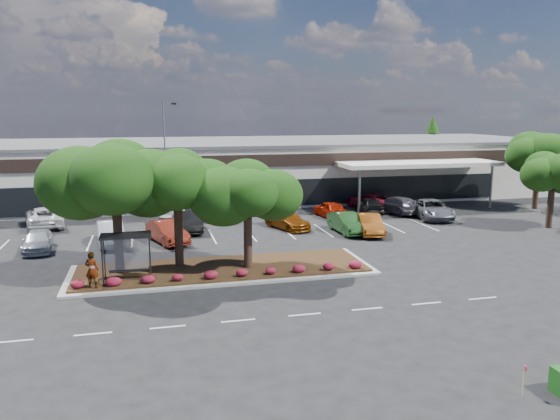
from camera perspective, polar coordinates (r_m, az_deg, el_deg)
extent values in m
plane|color=black|center=(29.93, -1.08, -8.32)|extent=(160.00, 160.00, 0.00)
cube|color=white|center=(62.33, -8.02, 4.18)|extent=(80.00, 20.00, 6.00)
cube|color=#545457|center=(62.08, -8.09, 7.03)|extent=(80.40, 20.40, 0.30)
cube|color=black|center=(52.21, -6.92, 5.02)|extent=(80.00, 0.25, 1.20)
cube|color=black|center=(52.60, -6.85, 1.54)|extent=(60.00, 0.18, 2.60)
cube|color=red|center=(51.77, -13.54, 4.76)|extent=(6.00, 0.12, 1.00)
cube|color=white|center=(55.96, 14.26, 4.72)|extent=(16.00, 5.00, 0.40)
cylinder|color=slate|center=(51.48, 8.29, 1.88)|extent=(0.24, 0.24, 4.20)
cylinder|color=slate|center=(58.17, 21.19, 2.25)|extent=(0.24, 0.24, 4.20)
cube|color=#A1A19C|center=(33.33, -5.98, -6.28)|extent=(18.00, 6.00, 0.15)
cube|color=#47341A|center=(33.29, -5.99, -6.07)|extent=(17.20, 5.20, 0.12)
cube|color=silver|center=(26.17, -26.11, -12.20)|extent=(1.60, 0.12, 0.01)
cube|color=silver|center=(25.65, -18.96, -12.14)|extent=(1.60, 0.12, 0.01)
cube|color=silver|center=(25.53, -11.64, -11.89)|extent=(1.60, 0.12, 0.01)
cube|color=silver|center=(25.81, -4.38, -11.45)|extent=(1.60, 0.12, 0.01)
cube|color=silver|center=(26.47, 2.59, -10.85)|extent=(1.60, 0.12, 0.01)
cube|color=silver|center=(27.50, 9.10, -10.15)|extent=(1.60, 0.12, 0.01)
cube|color=silver|center=(28.84, 15.06, -9.40)|extent=(1.60, 0.12, 0.01)
cube|color=silver|center=(30.46, 20.40, -8.64)|extent=(1.60, 0.12, 0.01)
cube|color=silver|center=(43.49, -27.14, -3.53)|extent=(0.12, 5.00, 0.01)
cube|color=silver|center=(42.88, -23.23, -3.41)|extent=(0.12, 5.00, 0.01)
cube|color=silver|center=(42.48, -19.24, -3.27)|extent=(0.12, 5.00, 0.01)
cube|color=silver|center=(42.28, -15.19, -3.11)|extent=(0.12, 5.00, 0.01)
cube|color=silver|center=(42.30, -11.12, -2.93)|extent=(0.12, 5.00, 0.01)
cube|color=silver|center=(42.52, -7.08, -2.74)|extent=(0.12, 5.00, 0.01)
cube|color=silver|center=(42.96, -3.10, -2.54)|extent=(0.12, 5.00, 0.01)
cube|color=silver|center=(43.60, 0.78, -2.34)|extent=(0.12, 5.00, 0.01)
cube|color=silver|center=(44.43, 4.53, -2.13)|extent=(0.12, 5.00, 0.01)
cube|color=silver|center=(45.45, 8.12, -1.92)|extent=(0.12, 5.00, 0.01)
cube|color=silver|center=(46.64, 11.55, -1.71)|extent=(0.12, 5.00, 0.01)
cube|color=silver|center=(47.98, 14.79, -1.51)|extent=(0.12, 5.00, 0.01)
cylinder|color=black|center=(32.24, -17.90, -4.65)|extent=(0.08, 0.08, 2.50)
cylinder|color=black|center=(32.14, -13.44, -4.48)|extent=(0.08, 0.08, 2.50)
cylinder|color=black|center=(30.99, -18.06, -5.26)|extent=(0.08, 0.08, 2.50)
cylinder|color=black|center=(30.89, -13.42, -5.08)|extent=(0.08, 0.08, 2.50)
cube|color=black|center=(31.23, -15.82, -2.58)|extent=(2.75, 1.55, 0.10)
cube|color=silver|center=(32.14, -15.68, -4.35)|extent=(2.30, 0.03, 2.00)
cube|color=black|center=(31.99, -15.62, -6.14)|extent=(2.00, 0.35, 0.06)
cone|color=#173C0E|center=(82.34, 15.57, 6.43)|extent=(3.96, 3.96, 9.00)
imported|color=#594C47|center=(30.78, -19.06, -5.93)|extent=(0.83, 0.67, 1.98)
cube|color=#A1A19C|center=(51.81, -11.71, -0.30)|extent=(0.50, 0.50, 0.40)
cylinder|color=slate|center=(51.12, -11.92, 5.44)|extent=(0.14, 0.14, 10.01)
cube|color=slate|center=(51.07, -11.63, 10.90)|extent=(0.93, 0.40, 0.14)
cube|color=black|center=(51.20, -11.08, 10.84)|extent=(0.50, 0.39, 0.18)
cube|color=tan|center=(21.03, 24.06, -15.98)|extent=(0.03, 0.03, 1.11)
cube|color=#EF3E7A|center=(20.87, 24.27, -14.80)|extent=(0.02, 0.14, 0.18)
imported|color=#9DA1AA|center=(41.43, -23.98, -2.98)|extent=(2.24, 4.73, 1.33)
imported|color=silver|center=(41.41, -17.28, -2.33)|extent=(2.34, 5.19, 1.65)
imported|color=maroon|center=(40.89, -11.70, -2.26)|extent=(3.22, 5.18, 1.61)
imported|color=black|center=(44.46, -9.47, -1.13)|extent=(1.87, 5.12, 1.68)
imported|color=#793807|center=(44.83, 0.76, -1.07)|extent=(3.57, 5.25, 1.41)
imported|color=#1D471B|center=(43.58, 7.01, -1.36)|extent=(1.88, 4.90, 1.60)
imported|color=brown|center=(43.41, 9.33, -1.48)|extent=(2.65, 5.02, 1.57)
imported|color=slate|center=(50.92, 15.52, 0.08)|extent=(3.62, 6.38, 1.68)
imported|color=silver|center=(49.57, -23.41, -0.67)|extent=(3.98, 6.51, 1.68)
imported|color=#595A61|center=(47.37, -10.85, -0.60)|extent=(2.86, 4.74, 1.48)
imported|color=silver|center=(49.95, -8.31, 0.01)|extent=(3.52, 5.56, 1.43)
imported|color=navy|center=(50.39, -4.89, 0.16)|extent=(1.68, 4.32, 1.40)
imported|color=#981704|center=(49.78, 5.26, 0.09)|extent=(2.26, 4.58, 1.50)
imported|color=#A11434|center=(54.90, 9.37, 0.96)|extent=(4.29, 6.04, 1.53)
imported|color=black|center=(52.24, 9.33, 0.50)|extent=(2.31, 4.72, 1.55)
imported|color=#5C5C64|center=(52.68, 11.99, 0.53)|extent=(3.94, 6.01, 1.62)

